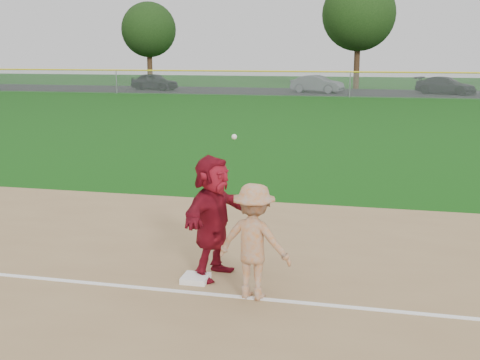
% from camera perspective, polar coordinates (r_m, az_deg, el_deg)
% --- Properties ---
extents(ground, '(160.00, 160.00, 0.00)m').
position_cam_1_polar(ground, '(9.96, -1.99, -9.12)').
color(ground, '#11470D').
rests_on(ground, ground).
extents(foul_line, '(60.00, 0.10, 0.01)m').
position_cam_1_polar(foul_line, '(9.24, -3.30, -10.71)').
color(foul_line, white).
rests_on(foul_line, infield_dirt).
extents(parking_asphalt, '(120.00, 10.00, 0.01)m').
position_cam_1_polar(parking_asphalt, '(55.13, 10.67, 8.17)').
color(parking_asphalt, black).
rests_on(parking_asphalt, ground).
extents(first_base, '(0.42, 0.42, 0.09)m').
position_cam_1_polar(first_base, '(9.72, -4.24, -9.28)').
color(first_base, white).
rests_on(first_base, infield_dirt).
extents(base_runner, '(1.12, 1.94, 2.00)m').
position_cam_1_polar(base_runner, '(9.63, -2.57, -3.48)').
color(base_runner, maroon).
rests_on(base_runner, infield_dirt).
extents(car_left, '(4.93, 3.00, 1.57)m').
position_cam_1_polar(car_left, '(58.10, -8.11, 9.23)').
color(car_left, black).
rests_on(car_left, parking_asphalt).
extents(car_mid, '(4.87, 2.79, 1.52)m').
position_cam_1_polar(car_mid, '(54.13, 7.33, 9.02)').
color(car_mid, '#5C5E63').
rests_on(car_mid, parking_asphalt).
extents(car_right, '(5.45, 3.98, 1.47)m').
position_cam_1_polar(car_right, '(54.63, 18.93, 8.48)').
color(car_right, black).
rests_on(car_right, parking_asphalt).
extents(first_base_play, '(1.20, 1.00, 2.36)m').
position_cam_1_polar(first_base_play, '(8.83, 1.33, -5.85)').
color(first_base_play, '#9C9C9E').
rests_on(first_base_play, infield_dirt).
extents(outfield_fence, '(110.00, 0.12, 110.00)m').
position_cam_1_polar(outfield_fence, '(49.05, 10.43, 10.01)').
color(outfield_fence, '#999EA0').
rests_on(outfield_fence, ground).
extents(tree_1, '(5.80, 5.80, 8.75)m').
position_cam_1_polar(tree_1, '(66.64, -8.65, 13.90)').
color(tree_1, '#3B2615').
rests_on(tree_1, ground).
extents(tree_2, '(7.00, 7.00, 10.58)m').
position_cam_1_polar(tree_2, '(60.60, 11.19, 15.17)').
color(tree_2, '#382414').
rests_on(tree_2, ground).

